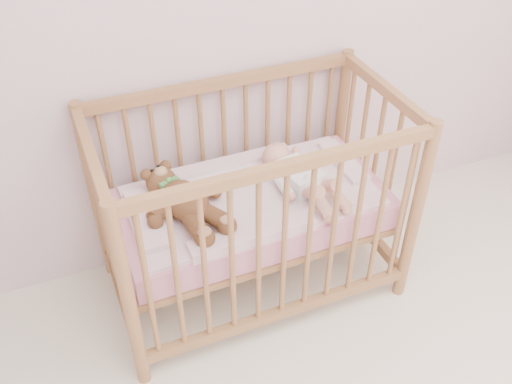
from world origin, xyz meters
name	(u,v)px	position (x,y,z in m)	size (l,w,h in m)	color
crib	(252,206)	(-0.06, 1.60, 0.50)	(1.36, 0.76, 1.00)	#AC7449
mattress	(252,209)	(-0.06, 1.60, 0.49)	(1.22, 0.62, 0.13)	#CF8196
blanket	(252,196)	(-0.06, 1.60, 0.56)	(1.10, 0.58, 0.06)	pink
baby	(298,174)	(0.16, 1.58, 0.64)	(0.28, 0.58, 0.14)	silver
teddy_bear	(185,201)	(-0.37, 1.58, 0.65)	(0.39, 0.55, 0.15)	brown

